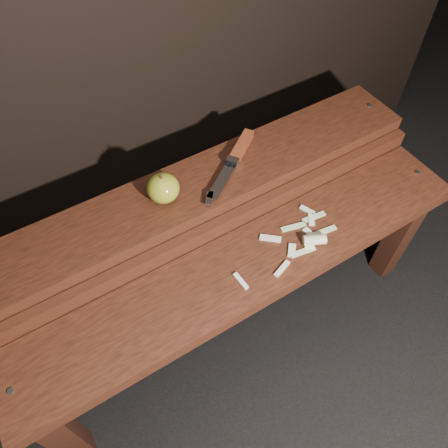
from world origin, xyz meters
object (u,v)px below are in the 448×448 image
bench_front_tier (250,281)px  apple (163,188)px  bench_rear_tier (203,205)px  knife (237,155)px

bench_front_tier → apple: apple is taller
bench_rear_tier → apple: size_ratio=14.62×
bench_rear_tier → bench_front_tier: bearing=-90.0°
bench_front_tier → apple: 0.31m
apple → knife: size_ratio=0.35×
knife → apple: bearing=-173.9°
knife → bench_front_tier: bearing=-115.4°
apple → knife: apple is taller
apple → bench_front_tier: bearing=-66.7°
bench_rear_tier → apple: bearing=177.5°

